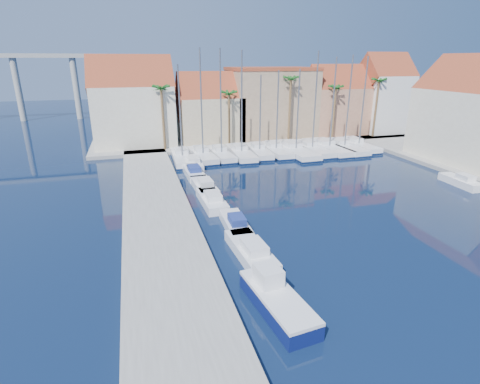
{
  "coord_description": "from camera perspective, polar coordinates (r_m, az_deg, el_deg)",
  "views": [
    {
      "loc": [
        -10.5,
        -14.13,
        13.23
      ],
      "look_at": [
        -2.5,
        13.52,
        3.0
      ],
      "focal_mm": 28.0,
      "sensor_mm": 36.0,
      "label": 1
    }
  ],
  "objects": [
    {
      "name": "sailboat_0",
      "position": [
        51.92,
        -8.82,
        5.25
      ],
      "size": [
        2.79,
        9.5,
        12.66
      ],
      "rotation": [
        0.0,
        0.0,
        -0.03
      ],
      "color": "white",
      "rests_on": "ground"
    },
    {
      "name": "sailboat_2",
      "position": [
        53.23,
        -2.96,
        5.87
      ],
      "size": [
        2.67,
        8.57,
        14.61
      ],
      "rotation": [
        0.0,
        0.0,
        0.05
      ],
      "color": "white",
      "rests_on": "ground"
    },
    {
      "name": "sailboat_1",
      "position": [
        52.9,
        -5.79,
        5.69
      ],
      "size": [
        3.02,
        9.23,
        14.68
      ],
      "rotation": [
        0.0,
        0.0,
        0.07
      ],
      "color": "white",
      "rests_on": "ground"
    },
    {
      "name": "sailboat_9",
      "position": [
        59.84,
        15.3,
        6.68
      ],
      "size": [
        3.33,
        10.72,
        13.87
      ],
      "rotation": [
        0.0,
        0.0,
        0.05
      ],
      "color": "white",
      "rests_on": "ground"
    },
    {
      "name": "palm_4",
      "position": [
        69.32,
        20.41,
        15.35
      ],
      "size": [
        2.6,
        2.6,
        10.65
      ],
      "color": "brown",
      "rests_on": "shore_north"
    },
    {
      "name": "sailboat_6",
      "position": [
        56.32,
        8.23,
        6.36
      ],
      "size": [
        3.22,
        11.94,
        12.02
      ],
      "rotation": [
        0.0,
        0.0,
        0.01
      ],
      "color": "white",
      "rests_on": "ground"
    },
    {
      "name": "fishing_boat",
      "position": [
        21.67,
        5.54,
        -15.86
      ],
      "size": [
        2.71,
        6.23,
        2.11
      ],
      "rotation": [
        0.0,
        0.0,
        0.12
      ],
      "color": "#0D1750",
      "rests_on": "ground"
    },
    {
      "name": "palm_2",
      "position": [
        61.33,
        7.75,
        16.39
      ],
      "size": [
        2.6,
        2.6,
        11.15
      ],
      "color": "brown",
      "rests_on": "shore_north"
    },
    {
      "name": "motorboat_east_1",
      "position": [
        48.09,
        30.68,
        1.42
      ],
      "size": [
        1.9,
        5.21,
        1.4
      ],
      "rotation": [
        0.0,
        0.0,
        -0.05
      ],
      "color": "white",
      "rests_on": "ground"
    },
    {
      "name": "sailboat_7",
      "position": [
        57.55,
        10.66,
        6.55
      ],
      "size": [
        3.12,
        10.45,
        14.35
      ],
      "rotation": [
        0.0,
        0.0,
        0.04
      ],
      "color": "white",
      "rests_on": "ground"
    },
    {
      "name": "building_2",
      "position": [
        66.79,
        4.69,
        13.51
      ],
      "size": [
        14.2,
        10.2,
        11.5
      ],
      "color": "#9A7D5E",
      "rests_on": "shore_north"
    },
    {
      "name": "palm_1",
      "position": [
        58.2,
        -1.7,
        14.53
      ],
      "size": [
        2.6,
        2.6,
        9.15
      ],
      "color": "brown",
      "rests_on": "shore_north"
    },
    {
      "name": "sailboat_8",
      "position": [
        59.0,
        13.14,
        6.67
      ],
      "size": [
        3.47,
        11.39,
        13.6
      ],
      "rotation": [
        0.0,
        0.0,
        0.04
      ],
      "color": "white",
      "rests_on": "ground"
    },
    {
      "name": "sailboat_4",
      "position": [
        54.98,
        2.87,
        6.24
      ],
      "size": [
        2.99,
        8.92,
        11.28
      ],
      "rotation": [
        0.0,
        0.0,
        -0.08
      ],
      "color": "white",
      "rests_on": "ground"
    },
    {
      "name": "building_4",
      "position": [
        75.07,
        20.9,
        13.54
      ],
      "size": [
        8.3,
        8.0,
        14.0
      ],
      "color": "white",
      "rests_on": "shore_north"
    },
    {
      "name": "building_1",
      "position": [
        62.9,
        -4.65,
        12.25
      ],
      "size": [
        10.3,
        8.0,
        11.0
      ],
      "color": "tan",
      "rests_on": "shore_north"
    },
    {
      "name": "motorboat_west_2",
      "position": [
        36.0,
        -4.31,
        -1.19
      ],
      "size": [
        2.08,
        6.09,
        1.4
      ],
      "rotation": [
        0.0,
        0.0,
        0.02
      ],
      "color": "white",
      "rests_on": "ground"
    },
    {
      "name": "motorboat_west_5",
      "position": [
        49.36,
        -7.13,
        4.48
      ],
      "size": [
        2.6,
        6.76,
        1.4
      ],
      "rotation": [
        0.0,
        0.0,
        -0.07
      ],
      "color": "white",
      "rests_on": "ground"
    },
    {
      "name": "sailboat_5",
      "position": [
        55.93,
        5.34,
        6.41
      ],
      "size": [
        2.63,
        9.43,
        11.84
      ],
      "rotation": [
        0.0,
        0.0,
        -0.02
      ],
      "color": "white",
      "rests_on": "ground"
    },
    {
      "name": "palm_3",
      "position": [
        65.03,
        14.39,
        14.9
      ],
      "size": [
        2.6,
        2.6,
        9.65
      ],
      "color": "brown",
      "rests_on": "shore_north"
    },
    {
      "name": "shore_north",
      "position": [
        66.7,
        2.11,
        8.33
      ],
      "size": [
        54.0,
        16.0,
        0.5
      ],
      "primitive_type": "cube",
      "color": "gray",
      "rests_on": "ground"
    },
    {
      "name": "motorboat_west_3",
      "position": [
        40.01,
        -5.46,
        0.93
      ],
      "size": [
        2.16,
        6.11,
        1.4
      ],
      "rotation": [
        0.0,
        0.0,
        0.04
      ],
      "color": "white",
      "rests_on": "ground"
    },
    {
      "name": "sailboat_3",
      "position": [
        53.86,
        0.11,
        6.02
      ],
      "size": [
        2.97,
        9.85,
        14.4
      ],
      "rotation": [
        0.0,
        0.0,
        -0.04
      ],
      "color": "white",
      "rests_on": "ground"
    },
    {
      "name": "building_3",
      "position": [
        71.08,
        14.31,
        13.03
      ],
      "size": [
        10.3,
        8.0,
        12.0
      ],
      "color": "#B17459",
      "rests_on": "shore_north"
    },
    {
      "name": "building_6",
      "position": [
        57.49,
        32.26,
        9.91
      ],
      "size": [
        9.0,
        14.3,
        13.5
      ],
      "color": "beige",
      "rests_on": "shore_east"
    },
    {
      "name": "motorboat_west_1",
      "position": [
        30.71,
        -0.66,
        -4.91
      ],
      "size": [
        1.88,
        5.36,
        1.4
      ],
      "rotation": [
        0.0,
        0.0,
        -0.03
      ],
      "color": "white",
      "rests_on": "ground"
    },
    {
      "name": "building_0",
      "position": [
        61.5,
        -15.96,
        12.58
      ],
      "size": [
        12.3,
        9.0,
        13.5
      ],
      "color": "beige",
      "rests_on": "shore_north"
    },
    {
      "name": "ground",
      "position": [
        22.02,
        17.14,
        -18.37
      ],
      "size": [
        260.0,
        260.0,
        0.0
      ],
      "primitive_type": "plane",
      "color": "black",
      "rests_on": "ground"
    },
    {
      "name": "motorboat_west_4",
      "position": [
        45.17,
        -7.08,
        3.05
      ],
      "size": [
        2.0,
        5.98,
        1.4
      ],
      "rotation": [
        0.0,
        0.0,
        0.02
      ],
      "color": "white",
      "rests_on": "ground"
    },
    {
      "name": "palm_0",
      "position": [
        56.46,
        -11.93,
        14.95
      ],
      "size": [
        2.6,
        2.6,
        10.15
      ],
      "color": "brown",
      "rests_on": "shore_north"
    },
    {
      "name": "quay_west",
      "position": [
        30.56,
        -11.84,
        -6.01
      ],
      "size": [
        6.0,
        77.0,
        0.5
      ],
      "primitive_type": "cube",
      "color": "gray",
      "rests_on": "ground"
    },
    {
      "name": "motorboat_west_0",
      "position": [
        26.67,
        1.74,
        -8.93
      ],
      "size": [
        2.34,
        6.32,
        1.4
      ],
      "rotation": [
        0.0,
        0.0,
        0.06
      ],
      "color": "white",
      "rests_on": "ground"
    },
    {
      "name": "sailboat_10",
      "position": [
        61.77,
        17.34,
        6.89
      ],
      "size": [
        2.83,
        9.68,
        13.68
      ],
      "rotation": [
        0.0,
        0.0,
        0.03
      ],
      "color": "white",
      "rests_on": "ground"
    }
  ]
}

